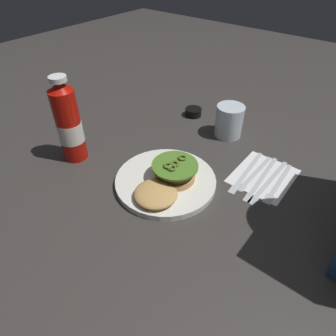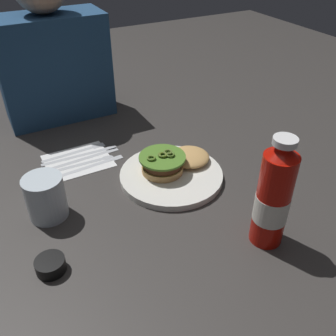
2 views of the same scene
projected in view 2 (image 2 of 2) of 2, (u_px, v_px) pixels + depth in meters
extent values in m
plane|color=#363330|center=(146.00, 198.00, 0.90)|extent=(3.00, 3.00, 0.00)
cylinder|color=white|center=(171.00, 175.00, 0.96)|extent=(0.27, 0.27, 0.02)
cylinder|color=tan|center=(162.00, 168.00, 0.96)|extent=(0.11, 0.11, 0.02)
cylinder|color=#512D19|center=(162.00, 163.00, 0.95)|extent=(0.10, 0.10, 0.02)
cylinder|color=red|center=(162.00, 159.00, 0.94)|extent=(0.09, 0.09, 0.01)
cylinder|color=#4E7E27|center=(162.00, 157.00, 0.94)|extent=(0.12, 0.12, 0.01)
torus|color=#586C2A|center=(168.00, 152.00, 0.94)|extent=(0.02, 0.02, 0.01)
torus|color=#516F27|center=(170.00, 155.00, 0.93)|extent=(0.02, 0.02, 0.01)
torus|color=#516B1D|center=(163.00, 155.00, 0.93)|extent=(0.02, 0.02, 0.01)
torus|color=#536626|center=(162.00, 155.00, 0.93)|extent=(0.02, 0.02, 0.01)
torus|color=#557627|center=(151.00, 158.00, 0.92)|extent=(0.02, 0.02, 0.01)
ellipsoid|color=tan|center=(189.00, 157.00, 0.99)|extent=(0.11, 0.11, 0.03)
cylinder|color=#BD1107|center=(273.00, 201.00, 0.73)|extent=(0.07, 0.07, 0.21)
cone|color=#BD1107|center=(283.00, 150.00, 0.66)|extent=(0.06, 0.06, 0.02)
cylinder|color=white|center=(285.00, 141.00, 0.65)|extent=(0.04, 0.04, 0.01)
cylinder|color=white|center=(271.00, 207.00, 0.74)|extent=(0.07, 0.07, 0.06)
cylinder|color=silver|center=(46.00, 197.00, 0.82)|extent=(0.09, 0.09, 0.10)
cylinder|color=black|center=(51.00, 265.00, 0.71)|extent=(0.06, 0.06, 0.03)
cube|color=white|center=(78.00, 161.00, 1.03)|extent=(0.18, 0.15, 0.00)
cube|color=silver|center=(83.00, 168.00, 0.99)|extent=(0.18, 0.02, 0.00)
cube|color=silver|center=(109.00, 159.00, 1.03)|extent=(0.08, 0.02, 0.00)
cube|color=silver|center=(80.00, 164.00, 1.01)|extent=(0.18, 0.02, 0.00)
ellipsoid|color=silver|center=(106.00, 157.00, 1.04)|extent=(0.04, 0.03, 0.00)
cube|color=silver|center=(78.00, 160.00, 1.03)|extent=(0.19, 0.02, 0.00)
cube|color=silver|center=(105.00, 151.00, 1.06)|extent=(0.08, 0.02, 0.00)
cube|color=silver|center=(75.00, 156.00, 1.04)|extent=(0.19, 0.02, 0.00)
cube|color=silver|center=(103.00, 149.00, 1.07)|extent=(0.08, 0.02, 0.00)
cube|color=silver|center=(73.00, 152.00, 1.06)|extent=(0.18, 0.02, 0.00)
cube|color=silver|center=(98.00, 145.00, 1.09)|extent=(0.04, 0.02, 0.00)
cube|color=navy|center=(54.00, 68.00, 1.17)|extent=(0.34, 0.16, 0.32)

